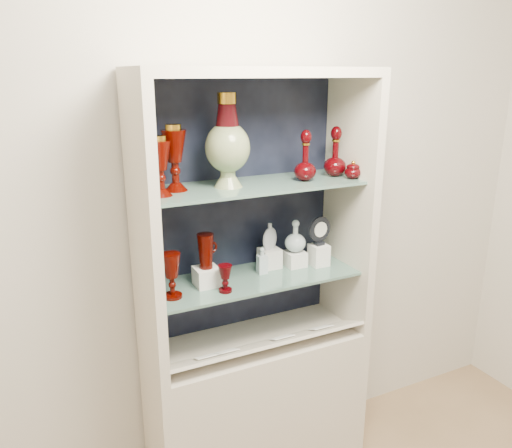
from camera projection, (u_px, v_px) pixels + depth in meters
name	position (u px, v px, depth m)	size (l,w,h in m)	color
wall_back	(235.00, 191.00, 2.29)	(3.50, 0.02, 2.80)	beige
cabinet_base	(256.00, 408.00, 2.39)	(1.00, 0.40, 0.75)	beige
cabinet_back_panel	(238.00, 208.00, 2.28)	(0.98, 0.02, 1.15)	black
cabinet_side_left	(144.00, 234.00, 1.92)	(0.04, 0.40, 1.15)	beige
cabinet_side_right	(349.00, 206.00, 2.32)	(0.04, 0.40, 1.15)	beige
cabinet_top_cap	(256.00, 72.00, 1.94)	(1.00, 0.40, 0.04)	beige
shelf_lower	(254.00, 278.00, 2.22)	(0.92, 0.34, 0.01)	slate
shelf_upper	(254.00, 185.00, 2.09)	(0.92, 0.34, 0.01)	slate
label_ledge	(267.00, 344.00, 2.18)	(0.92, 0.18, 0.01)	beige
label_card_0	(207.00, 356.00, 2.06)	(0.10, 0.07, 0.00)	white
label_card_1	(321.00, 327.00, 2.29)	(0.10, 0.07, 0.00)	white
label_card_2	(282.00, 337.00, 2.21)	(0.10, 0.07, 0.00)	white
label_card_3	(226.00, 351.00, 2.10)	(0.10, 0.07, 0.00)	white
pedestal_lamp_left	(175.00, 158.00, 1.94)	(0.10, 0.10, 0.26)	#3F0701
pedestal_lamp_right	(160.00, 166.00, 1.86)	(0.09, 0.09, 0.23)	#3F0701
enamel_urn	(227.00, 141.00, 1.99)	(0.18, 0.18, 0.38)	#103F1B
ruby_decanter_a	(306.00, 153.00, 2.12)	(0.10, 0.10, 0.24)	#420104
ruby_decanter_b	(336.00, 150.00, 2.22)	(0.10, 0.10, 0.24)	#420104
lidded_bowl	(353.00, 169.00, 2.19)	(0.07, 0.07, 0.08)	#420104
cobalt_goblet	(155.00, 274.00, 2.02)	(0.07, 0.07, 0.17)	#0D073F
ruby_goblet_tall	(172.00, 276.00, 1.98)	(0.08, 0.08, 0.19)	#3F0701
ruby_goblet_small	(225.00, 279.00, 2.05)	(0.06, 0.06, 0.12)	#420104
riser_ruby_pitcher	(206.00, 276.00, 2.11)	(0.10, 0.10, 0.08)	silver
ruby_pitcher	(206.00, 251.00, 2.08)	(0.11, 0.07, 0.15)	#3F0701
clear_square_bottle	(262.00, 260.00, 2.24)	(0.04, 0.04, 0.12)	#ADC3C9
riser_flat_flask	(270.00, 258.00, 2.31)	(0.09, 0.09, 0.09)	silver
flat_flask	(270.00, 236.00, 2.28)	(0.09, 0.04, 0.13)	#ABB1BD
riser_clear_round_decanter	(295.00, 259.00, 2.33)	(0.09, 0.09, 0.07)	silver
clear_round_decanter	(295.00, 237.00, 2.30)	(0.10, 0.10, 0.15)	#ADC3C9
riser_cameo_medallion	(319.00, 255.00, 2.34)	(0.08, 0.08, 0.10)	silver
cameo_medallion	(320.00, 230.00, 2.30)	(0.12, 0.04, 0.14)	black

